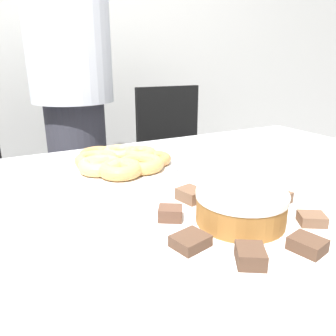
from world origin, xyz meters
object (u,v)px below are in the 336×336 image
(office_chair_right, at_px, (179,171))
(frosted_cake, at_px, (241,207))
(person_standing, at_px, (73,91))
(plate_cake, at_px, (240,224))
(napkin, at_px, (302,149))
(plate_donuts, at_px, (122,166))

(office_chair_right, height_order, frosted_cake, office_chair_right)
(person_standing, xyz_separation_m, frosted_cake, (0.04, -1.23, -0.12))
(plate_cake, height_order, napkin, plate_cake)
(person_standing, relative_size, napkin, 10.14)
(plate_donuts, relative_size, napkin, 2.02)
(frosted_cake, bearing_deg, plate_donuts, 99.64)
(plate_cake, distance_m, frosted_cake, 0.04)
(plate_cake, bearing_deg, napkin, 31.22)
(plate_donuts, height_order, napkin, plate_donuts)
(plate_cake, bearing_deg, person_standing, 91.92)
(frosted_cake, distance_m, napkin, 0.68)
(office_chair_right, relative_size, plate_donuts, 2.63)
(napkin, bearing_deg, person_standing, 125.31)
(office_chair_right, bearing_deg, plate_donuts, -129.43)
(napkin, bearing_deg, office_chair_right, 95.45)
(office_chair_right, distance_m, plate_donuts, 0.94)
(office_chair_right, xyz_separation_m, frosted_cake, (-0.51, -1.13, 0.35))
(frosted_cake, xyz_separation_m, napkin, (0.58, 0.35, -0.04))
(person_standing, height_order, napkin, person_standing)
(person_standing, height_order, frosted_cake, person_standing)
(frosted_cake, bearing_deg, plate_cake, 90.00)
(plate_donuts, bearing_deg, napkin, -9.11)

